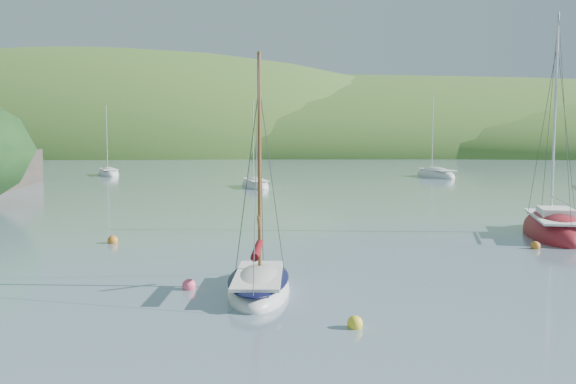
{
  "coord_description": "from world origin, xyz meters",
  "views": [
    {
      "loc": [
        1.35,
        -17.59,
        4.98
      ],
      "look_at": [
        0.83,
        8.0,
        2.72
      ],
      "focal_mm": 40.0,
      "sensor_mm": 36.0,
      "label": 1
    }
  ],
  "objects_px": {
    "sloop_red": "(554,231)",
    "distant_sloop_a": "(255,186)",
    "daysailer_white": "(259,286)",
    "distant_sloop_c": "(109,174)",
    "distant_sloop_b": "(435,176)"
  },
  "relations": [
    {
      "from": "distant_sloop_b",
      "to": "distant_sloop_c",
      "type": "distance_m",
      "value": 40.25
    },
    {
      "from": "distant_sloop_a",
      "to": "distant_sloop_b",
      "type": "xyz_separation_m",
      "value": [
        20.49,
        15.54,
        0.03
      ]
    },
    {
      "from": "sloop_red",
      "to": "distant_sloop_a",
      "type": "relative_size",
      "value": 1.33
    },
    {
      "from": "sloop_red",
      "to": "distant_sloop_a",
      "type": "height_order",
      "value": "sloop_red"
    },
    {
      "from": "sloop_red",
      "to": "distant_sloop_a",
      "type": "bearing_deg",
      "value": 131.6
    },
    {
      "from": "distant_sloop_a",
      "to": "sloop_red",
      "type": "bearing_deg",
      "value": -75.6
    },
    {
      "from": "distant_sloop_b",
      "to": "sloop_red",
      "type": "bearing_deg",
      "value": -109.68
    },
    {
      "from": "daysailer_white",
      "to": "distant_sloop_c",
      "type": "bearing_deg",
      "value": 110.68
    },
    {
      "from": "daysailer_white",
      "to": "distant_sloop_a",
      "type": "height_order",
      "value": "distant_sloop_a"
    },
    {
      "from": "sloop_red",
      "to": "distant_sloop_b",
      "type": "bearing_deg",
      "value": 97.05
    },
    {
      "from": "sloop_red",
      "to": "distant_sloop_c",
      "type": "xyz_separation_m",
      "value": [
        -36.73,
        47.56,
        -0.06
      ]
    },
    {
      "from": "distant_sloop_b",
      "to": "distant_sloop_c",
      "type": "relative_size",
      "value": 1.19
    },
    {
      "from": "daysailer_white",
      "to": "distant_sloop_a",
      "type": "bearing_deg",
      "value": 94.0
    },
    {
      "from": "distant_sloop_a",
      "to": "distant_sloop_b",
      "type": "relative_size",
      "value": 0.8
    },
    {
      "from": "distant_sloop_c",
      "to": "distant_sloop_a",
      "type": "bearing_deg",
      "value": -66.88
    }
  ]
}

